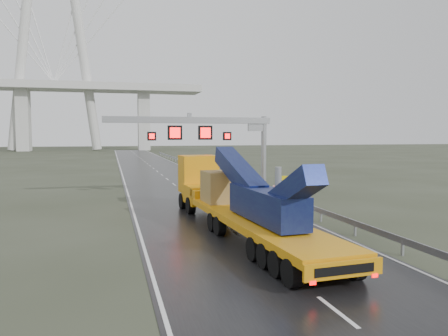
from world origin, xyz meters
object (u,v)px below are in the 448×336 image
object	(u,v)px
sign_gantry	(213,134)
striped_barrier	(277,192)
exit_sign_pair	(286,183)
heavy_haul_truck	(230,196)

from	to	relation	value
sign_gantry	striped_barrier	bearing A→B (deg)	-31.22
striped_barrier	exit_sign_pair	bearing A→B (deg)	-76.02
sign_gantry	exit_sign_pair	bearing A→B (deg)	-43.71
exit_sign_pair	heavy_haul_truck	bearing A→B (deg)	-112.69
sign_gantry	striped_barrier	size ratio (longest dim) A/B	12.53
exit_sign_pair	striped_barrier	size ratio (longest dim) A/B	1.86
heavy_haul_truck	exit_sign_pair	bearing A→B (deg)	45.53
sign_gantry	heavy_haul_truck	bearing A→B (deg)	-98.66
heavy_haul_truck	striped_barrier	distance (m)	12.11
exit_sign_pair	striped_barrier	bearing A→B (deg)	109.03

